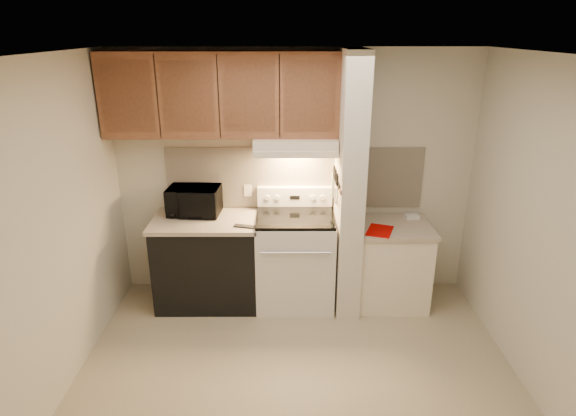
{
  "coord_description": "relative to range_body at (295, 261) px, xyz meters",
  "views": [
    {
      "loc": [
        -0.09,
        -3.2,
        2.66
      ],
      "look_at": [
        -0.07,
        0.75,
        1.18
      ],
      "focal_mm": 30.0,
      "sensor_mm": 36.0,
      "label": 1
    }
  ],
  "objects": [
    {
      "name": "spoon_rest",
      "position": [
        -0.48,
        -0.19,
        0.46
      ],
      "size": [
        0.21,
        0.11,
        0.01
      ],
      "primitive_type": "cube",
      "rotation": [
        0.0,
        0.0,
        -0.25
      ],
      "color": "black",
      "rests_on": "left_countertop"
    },
    {
      "name": "range_knob_left_inner",
      "position": [
        -0.18,
        0.24,
        0.59
      ],
      "size": [
        0.05,
        0.02,
        0.05
      ],
      "primitive_type": "cylinder",
      "rotation": [
        1.57,
        0.0,
        0.0
      ],
      "color": "silver",
      "rests_on": "range_backguard"
    },
    {
      "name": "knife_blade_e",
      "position": [
        0.38,
        0.1,
        0.75
      ],
      "size": [
        0.01,
        0.04,
        0.18
      ],
      "primitive_type": "cube",
      "color": "silver",
      "rests_on": "knife_strip"
    },
    {
      "name": "wall_back",
      "position": [
        0.0,
        0.34,
        0.79
      ],
      "size": [
        3.6,
        2.5,
        0.02
      ],
      "primitive_type": "cube",
      "rotation": [
        1.57,
        0.0,
        0.0
      ],
      "color": "beige",
      "rests_on": "floor"
    },
    {
      "name": "range_hood",
      "position": [
        0.0,
        0.12,
        1.17
      ],
      "size": [
        0.78,
        0.44,
        0.15
      ],
      "primitive_type": "cube",
      "color": "#F2E5CD",
      "rests_on": "upper_cabinets"
    },
    {
      "name": "right_countertop",
      "position": [
        0.97,
        -0.01,
        0.37
      ],
      "size": [
        0.74,
        0.64,
        0.04
      ],
      "primitive_type": "cube",
      "color": "#B4A38E",
      "rests_on": "right_cab_base"
    },
    {
      "name": "knife_handle_c",
      "position": [
        0.38,
        -0.04,
        0.91
      ],
      "size": [
        0.02,
        0.02,
        0.1
      ],
      "primitive_type": "cylinder",
      "color": "black",
      "rests_on": "knife_strip"
    },
    {
      "name": "pillar_trim",
      "position": [
        0.39,
        -0.01,
        0.84
      ],
      "size": [
        0.01,
        0.7,
        0.04
      ],
      "primitive_type": "cube",
      "color": "brown",
      "rests_on": "partition_pillar"
    },
    {
      "name": "wall_right",
      "position": [
        1.8,
        -1.16,
        0.79
      ],
      "size": [
        0.02,
        3.0,
        2.5
      ],
      "primitive_type": "cube",
      "color": "beige",
      "rests_on": "floor"
    },
    {
      "name": "range_display",
      "position": [
        0.0,
        0.24,
        0.59
      ],
      "size": [
        0.1,
        0.01,
        0.04
      ],
      "primitive_type": "cube",
      "color": "black",
      "rests_on": "range_backguard"
    },
    {
      "name": "cab_door_b",
      "position": [
        -0.96,
        0.01,
        1.62
      ],
      "size": [
        0.46,
        0.01,
        0.63
      ],
      "primitive_type": "cube",
      "color": "brown",
      "rests_on": "upper_cabinets"
    },
    {
      "name": "oven_handle",
      "position": [
        0.0,
        -0.35,
        0.26
      ],
      "size": [
        0.65,
        0.02,
        0.02
      ],
      "primitive_type": "cylinder",
      "rotation": [
        0.0,
        1.57,
        0.0
      ],
      "color": "silver",
      "rests_on": "range_body"
    },
    {
      "name": "white_box",
      "position": [
        1.19,
        0.17,
        0.41
      ],
      "size": [
        0.15,
        0.11,
        0.04
      ],
      "primitive_type": "cube",
      "rotation": [
        0.0,
        0.0,
        0.11
      ],
      "color": "white",
      "rests_on": "right_countertop"
    },
    {
      "name": "left_countertop",
      "position": [
        -0.88,
        0.01,
        0.43
      ],
      "size": [
        1.04,
        0.67,
        0.04
      ],
      "primitive_type": "cube",
      "color": "#B4A38E",
      "rests_on": "dishwasher_front"
    },
    {
      "name": "knife_blade_a",
      "position": [
        0.38,
        -0.23,
        0.76
      ],
      "size": [
        0.01,
        0.03,
        0.16
      ],
      "primitive_type": "cube",
      "color": "silver",
      "rests_on": "knife_strip"
    },
    {
      "name": "range_backguard",
      "position": [
        0.0,
        0.28,
        0.59
      ],
      "size": [
        0.76,
        0.08,
        0.2
      ],
      "primitive_type": "cube",
      "color": "silver",
      "rests_on": "range_body"
    },
    {
      "name": "teal_jar",
      "position": [
        -0.83,
        0.23,
        0.5
      ],
      "size": [
        0.11,
        0.11,
        0.1
      ],
      "primitive_type": "cylinder",
      "rotation": [
        0.0,
        0.0,
        -0.32
      ],
      "color": "#275B4E",
      "rests_on": "left_countertop"
    },
    {
      "name": "cab_gap_a",
      "position": [
        -1.23,
        0.01,
        1.62
      ],
      "size": [
        0.01,
        0.01,
        0.73
      ],
      "primitive_type": "cube",
      "color": "black",
      "rests_on": "upper_cabinets"
    },
    {
      "name": "knife_handle_e",
      "position": [
        0.38,
        0.11,
        0.91
      ],
      "size": [
        0.02,
        0.02,
        0.1
      ],
      "primitive_type": "cylinder",
      "color": "black",
      "rests_on": "knife_strip"
    },
    {
      "name": "backsplash",
      "position": [
        0.0,
        0.33,
        0.78
      ],
      "size": [
        2.6,
        0.02,
        0.63
      ],
      "primitive_type": "cube",
      "color": "beige",
      "rests_on": "wall_back"
    },
    {
      "name": "cooktop",
      "position": [
        0.0,
        0.0,
        0.48
      ],
      "size": [
        0.74,
        0.64,
        0.03
      ],
      "primitive_type": "cube",
      "color": "black",
      "rests_on": "range_body"
    },
    {
      "name": "range_knob_left_outer",
      "position": [
        -0.28,
        0.24,
        0.59
      ],
      "size": [
        0.05,
        0.02,
        0.05
      ],
      "primitive_type": "cylinder",
      "rotation": [
        1.57,
        0.0,
        0.0
      ],
      "color": "silver",
      "rests_on": "range_backguard"
    },
    {
      "name": "range_knob_right_inner",
      "position": [
        0.18,
        0.24,
        0.59
      ],
      "size": [
        0.05,
        0.02,
        0.05
      ],
      "primitive_type": "cylinder",
      "rotation": [
        1.57,
        0.0,
        0.0
      ],
      "color": "silver",
      "rests_on": "range_backguard"
    },
    {
      "name": "cab_door_a",
      "position": [
        -1.51,
        0.01,
        1.62
      ],
      "size": [
        0.46,
        0.01,
        0.63
      ],
      "primitive_type": "cube",
      "color": "brown",
      "rests_on": "upper_cabinets"
    },
    {
      "name": "cab_door_c",
      "position": [
        -0.42,
        0.01,
        1.62
      ],
      "size": [
        0.46,
        0.01,
        0.63
      ],
      "primitive_type": "cube",
      "color": "brown",
      "rests_on": "upper_cabinets"
    },
    {
      "name": "floor",
      "position": [
        0.0,
        -1.16,
        -0.46
      ],
      "size": [
        3.6,
        3.6,
        0.0
      ],
      "primitive_type": "plane",
      "color": "tan",
      "rests_on": "ground"
    },
    {
      "name": "range_body",
      "position": [
        0.0,
        0.0,
        0.0
      ],
      "size": [
        0.76,
        0.65,
        0.92
      ],
      "primitive_type": "cube",
      "color": "silver",
      "rests_on": "floor"
    },
    {
      "name": "cab_gap_b",
      "position": [
        -0.69,
        0.01,
        1.62
      ],
      "size": [
        0.01,
        0.01,
        0.73
      ],
      "primitive_type": "cube",
      "color": "black",
      "rests_on": "upper_cabinets"
    },
    {
      "name": "cab_gap_c",
      "position": [
        -0.14,
        0.01,
        1.62
      ],
      "size": [
        0.01,
        0.01,
        0.73
      ],
      "primitive_type": "cube",
      "color": "black",
      "rests_on": "upper_cabinets"
    },
    {
      "name": "knife_blade_b",
      "position": [
        0.38,
        -0.13,
        0.75
      ],
      "size": [
        0.01,
        0.04,
        0.18
      ],
      "primitive_type": "cube",
      "color": "silver",
      "rests_on": "knife_strip"
    },
    {
      "name": "upper_cabinets",
      "position": [
        -0.69,
        0.17,
        1.62
      ],
      "size": [
        2.18,
        0.33,
        0.77
      ],
      "primitive_type": "cube",
      "color": "brown",
      "rests_on": "wall_back"
    },
    {
      "name": "knife_handle_b",
      "position": [
        0.38,
        -0.15,
        0.91
      ],
      "size": [
        0.02,
        0.02,
        0.1
      ],
      "primitive_type": "cylinder",
      "color": "black",
      "rests_on": "knife_strip"
    },
    {
      "name": "ceiling",
      "position": [
        0.0,
        -1.16,
        2.04
      ],
      "size": [
        3.6,
        3.6,
        0.0
      ],
      "primitive_type": "plane",
      "rotation": [
        3.14,
        0.0,
        0.0
      ],
      "color": "white",
      "rests_on": "wall_back"
    },
    {
      "name": "oven_mitt",
      "position": [
        0.38,
        0.17,
        0.75
      ],
      "size": [
        0.03,
        0.1,
        0.24
      ],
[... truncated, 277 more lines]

